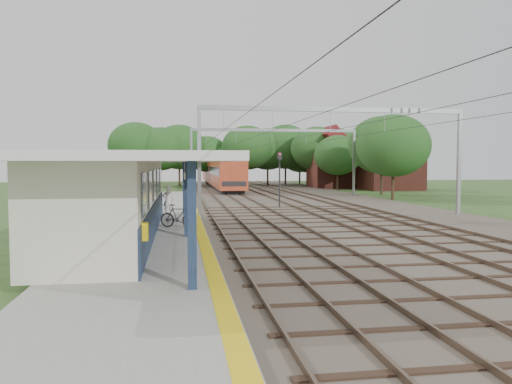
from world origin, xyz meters
TOP-DOWN VIEW (x-y plane):
  - ground at (0.00, 0.00)m, footprint 160.00×160.00m
  - ballast_bed at (4.00, 30.00)m, footprint 18.00×90.00m
  - platform at (-7.50, 14.00)m, footprint 5.00×52.00m
  - yellow_stripe at (-5.25, 14.00)m, footprint 0.45×52.00m
  - station_building at (-8.88, 7.00)m, footprint 3.41×18.00m
  - canopy at (-7.77, 6.00)m, footprint 6.40×20.00m
  - rail_tracks at (1.50, 30.00)m, footprint 11.80×88.00m
  - catenary_system at (3.39, 25.28)m, footprint 17.22×88.00m
  - tree_band at (3.84, 57.12)m, footprint 31.72×30.88m
  - house_near at (21.00, 46.00)m, footprint 7.00×6.12m
  - house_far at (16.00, 52.00)m, footprint 8.00×6.12m
  - person at (-6.88, 15.00)m, footprint 0.69×0.49m
  - bicycle at (-6.28, 8.90)m, footprint 1.94×1.31m
  - train at (-0.50, 55.70)m, footprint 3.05×37.97m
  - signal_post at (1.35, 21.85)m, footprint 0.33×0.30m

SIDE VIEW (x-z plane):
  - ground at x=0.00m, z-range 0.00..0.00m
  - ballast_bed at x=4.00m, z-range 0.00..0.10m
  - platform at x=-7.50m, z-range 0.00..0.35m
  - rail_tracks at x=1.50m, z-range 0.10..0.25m
  - yellow_stripe at x=-5.25m, z-range 0.35..0.36m
  - bicycle at x=-6.28m, z-range 0.35..1.49m
  - person at x=-6.88m, z-range 0.35..2.14m
  - station_building at x=-8.88m, z-range 0.34..3.74m
  - train at x=-0.50m, z-range 0.23..4.22m
  - signal_post at x=1.35m, z-range 0.54..4.83m
  - house_near at x=21.00m, z-range -0.96..6.93m
  - house_far at x=16.00m, z-range -1.09..7.56m
  - canopy at x=-7.77m, z-range 1.92..5.36m
  - tree_band at x=3.84m, z-range 0.51..9.33m
  - catenary_system at x=3.39m, z-range 2.01..9.01m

